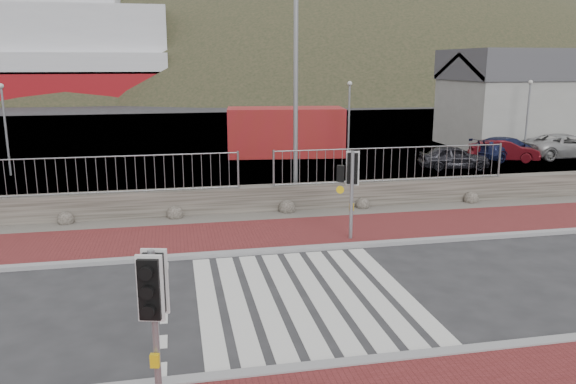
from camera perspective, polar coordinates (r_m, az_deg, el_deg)
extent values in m
plane|color=#28282B|center=(12.49, 1.66, -10.54)|extent=(220.00, 220.00, 0.00)
cube|color=maroon|center=(16.62, -1.88, -4.34)|extent=(40.00, 3.00, 0.08)
cube|color=gray|center=(9.88, 5.80, -17.03)|extent=(40.00, 0.25, 0.12)
cube|color=gray|center=(15.21, -0.92, -5.95)|extent=(40.00, 0.25, 0.12)
cube|color=silver|center=(12.22, -8.16, -11.19)|extent=(0.42, 5.60, 0.01)
cube|color=silver|center=(12.26, -5.31, -11.03)|extent=(0.42, 5.60, 0.01)
cube|color=silver|center=(12.33, -2.49, -10.84)|extent=(0.42, 5.60, 0.01)
cube|color=silver|center=(12.43, 0.29, -10.62)|extent=(0.42, 5.60, 0.01)
cube|color=silver|center=(12.55, 3.02, -10.39)|extent=(0.42, 5.60, 0.01)
cube|color=silver|center=(12.71, 5.68, -10.14)|extent=(0.42, 5.60, 0.01)
cube|color=silver|center=(12.89, 8.27, -9.88)|extent=(0.42, 5.60, 0.01)
cube|color=silver|center=(13.09, 10.77, -9.60)|extent=(0.42, 5.60, 0.01)
cube|color=#59544C|center=(18.52, -2.92, -2.57)|extent=(40.00, 1.50, 0.06)
cube|color=#403C35|center=(19.18, -3.30, -0.73)|extent=(40.00, 0.60, 0.90)
cylinder|color=gray|center=(18.65, -18.08, 3.43)|extent=(8.40, 0.04, 0.04)
cylinder|color=gray|center=(18.74, -5.09, 2.20)|extent=(0.07, 0.07, 1.20)
cylinder|color=gray|center=(19.96, 10.51, 4.44)|extent=(8.40, 0.04, 0.04)
cylinder|color=gray|center=(18.91, -1.47, 2.34)|extent=(0.07, 0.07, 1.20)
cylinder|color=gray|center=(21.96, 20.68, 3.00)|extent=(0.07, 0.07, 1.20)
cube|color=#4C4C4F|center=(39.45, -7.64, 5.58)|extent=(120.00, 40.00, 0.50)
cube|color=#3F4C54|center=(74.26, -9.58, 8.91)|extent=(220.00, 50.00, 0.05)
cube|color=silver|center=(80.63, -23.31, 14.78)|extent=(30.00, 12.00, 6.00)
cube|color=#9E9E99|center=(38.54, 24.71, 7.34)|extent=(12.00, 6.00, 4.00)
cube|color=#4C4C51|center=(38.43, 25.12, 11.63)|extent=(12.20, 6.20, 1.80)
ellipsoid|color=#262E1B|center=(102.89, -18.07, -1.77)|extent=(106.40, 68.40, 76.00)
ellipsoid|color=#262E1B|center=(108.79, 6.45, -3.70)|extent=(140.00, 90.00, 100.00)
ellipsoid|color=#262E1B|center=(128.30, 26.02, 0.38)|extent=(112.00, 72.00, 80.00)
cylinder|color=gray|center=(8.28, -13.28, -14.06)|extent=(0.10, 0.10, 2.52)
cube|color=gold|center=(8.43, -13.17, -15.98)|extent=(0.14, 0.10, 0.20)
cube|color=black|center=(7.97, -13.57, -9.14)|extent=(0.40, 0.30, 0.95)
sphere|color=#0CE53F|center=(8.07, -13.47, -10.92)|extent=(0.14, 0.14, 0.14)
cylinder|color=gray|center=(15.92, 6.48, -0.47)|extent=(0.10, 0.10, 2.61)
cube|color=gold|center=(16.00, 6.45, -1.61)|extent=(0.15, 0.12, 0.21)
cube|color=black|center=(15.75, 6.55, 2.33)|extent=(0.43, 0.35, 0.98)
sphere|color=#0CE53F|center=(15.81, 6.52, 1.34)|extent=(0.14, 0.14, 0.14)
cube|color=black|center=(15.80, 5.35, 1.88)|extent=(0.25, 0.21, 0.47)
cylinder|color=gray|center=(19.71, 0.79, 11.58)|extent=(0.16, 0.16, 9.02)
cube|color=maroon|center=(30.97, -0.26, 6.14)|extent=(6.55, 3.37, 2.62)
imported|color=black|center=(28.20, 16.50, 3.40)|extent=(3.48, 1.83, 1.13)
imported|color=#4E0B12|center=(31.30, 21.07, 3.97)|extent=(3.63, 2.21, 1.13)
imported|color=#141B40|center=(31.91, 21.34, 4.17)|extent=(4.44, 2.74, 1.20)
imported|color=#9E9E9E|center=(33.76, 26.45, 4.21)|extent=(4.69, 2.26, 1.29)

